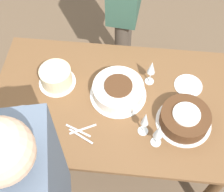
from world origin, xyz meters
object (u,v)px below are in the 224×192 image
at_px(cake_center_white, 118,90).
at_px(wine_glass_near, 145,120).
at_px(wine_glass_far, 151,69).
at_px(wine_glass_extra, 159,132).
at_px(cake_front_chocolate, 185,119).
at_px(cake_back_decorated, 56,77).

relative_size(cake_center_white, wine_glass_near, 1.74).
bearing_deg(wine_glass_far, wine_glass_near, -93.74).
bearing_deg(wine_glass_extra, cake_front_chocolate, 42.17).
xyz_separation_m(cake_front_chocolate, wine_glass_extra, (-0.16, -0.15, 0.09)).
xyz_separation_m(wine_glass_near, wine_glass_extra, (0.08, -0.07, -0.00)).
xyz_separation_m(cake_back_decorated, wine_glass_near, (0.58, -0.30, 0.08)).
xyz_separation_m(cake_front_chocolate, wine_glass_far, (-0.22, 0.29, 0.09)).
xyz_separation_m(cake_center_white, wine_glass_near, (0.17, -0.25, 0.09)).
bearing_deg(wine_glass_near, cake_front_chocolate, 18.96).
bearing_deg(cake_back_decorated, wine_glass_far, 6.48).
distance_m(cake_front_chocolate, wine_glass_near, 0.27).
distance_m(cake_back_decorated, wine_glass_extra, 0.76).
distance_m(cake_center_white, wine_glass_near, 0.31).
xyz_separation_m(cake_front_chocolate, cake_back_decorated, (-0.82, 0.22, 0.01)).
distance_m(cake_center_white, cake_back_decorated, 0.41).
relative_size(wine_glass_near, wine_glass_extra, 1.00).
bearing_deg(cake_front_chocolate, wine_glass_near, -161.04).
xyz_separation_m(wine_glass_far, wine_glass_extra, (0.05, -0.44, 0.00)).
relative_size(cake_center_white, cake_front_chocolate, 1.07).
height_order(wine_glass_near, wine_glass_extra, same).
height_order(cake_front_chocolate, wine_glass_far, wine_glass_far).
distance_m(wine_glass_near, wine_glass_extra, 0.10).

